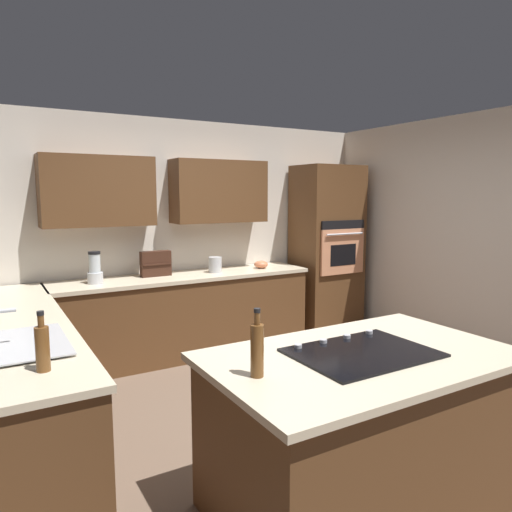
% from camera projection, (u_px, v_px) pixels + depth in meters
% --- Properties ---
extents(ground_plane, '(14.00, 14.00, 0.00)m').
position_uv_depth(ground_plane, '(279.00, 414.00, 3.84)').
color(ground_plane, brown).
extents(wall_back, '(6.00, 0.44, 2.60)m').
position_uv_depth(wall_back, '(176.00, 225.00, 5.37)').
color(wall_back, silver).
rests_on(wall_back, ground).
extents(wall_left, '(0.10, 4.00, 2.60)m').
position_uv_depth(wall_left, '(452.00, 238.00, 5.16)').
color(wall_left, silver).
rests_on(wall_left, ground).
extents(lower_cabinets_back, '(2.80, 0.60, 0.86)m').
position_uv_depth(lower_cabinets_back, '(186.00, 317.00, 5.20)').
color(lower_cabinets_back, brown).
rests_on(lower_cabinets_back, ground).
extents(countertop_back, '(2.84, 0.64, 0.04)m').
position_uv_depth(countertop_back, '(185.00, 277.00, 5.15)').
color(countertop_back, beige).
rests_on(countertop_back, lower_cabinets_back).
extents(lower_cabinets_side, '(0.60, 2.90, 0.86)m').
position_uv_depth(lower_cabinets_side, '(21.00, 385.00, 3.34)').
color(lower_cabinets_side, brown).
rests_on(lower_cabinets_side, ground).
extents(countertop_side, '(0.64, 2.94, 0.04)m').
position_uv_depth(countertop_side, '(17.00, 324.00, 3.28)').
color(countertop_side, beige).
rests_on(countertop_side, lower_cabinets_side).
extents(island_base, '(1.63, 0.98, 0.86)m').
position_uv_depth(island_base, '(360.00, 434.00, 2.67)').
color(island_base, brown).
rests_on(island_base, ground).
extents(island_top, '(1.71, 1.06, 0.04)m').
position_uv_depth(island_top, '(362.00, 357.00, 2.61)').
color(island_top, beige).
rests_on(island_top, island_base).
extents(wall_oven, '(0.80, 0.66, 2.13)m').
position_uv_depth(wall_oven, '(327.00, 249.00, 6.10)').
color(wall_oven, brown).
rests_on(wall_oven, ground).
extents(sink_unit, '(0.46, 0.70, 0.23)m').
position_uv_depth(sink_unit, '(23.00, 343.00, 2.73)').
color(sink_unit, '#515456').
rests_on(sink_unit, countertop_side).
extents(cooktop, '(0.76, 0.56, 0.03)m').
position_uv_depth(cooktop, '(362.00, 352.00, 2.61)').
color(cooktop, black).
rests_on(cooktop, island_top).
extents(blender, '(0.15, 0.15, 0.32)m').
position_uv_depth(blender, '(95.00, 270.00, 4.63)').
color(blender, silver).
rests_on(blender, countertop_back).
extents(mixing_bowl, '(0.16, 0.16, 0.09)m').
position_uv_depth(mixing_bowl, '(261.00, 264.00, 5.59)').
color(mixing_bowl, '#CC724C').
rests_on(mixing_bowl, countertop_back).
extents(spice_rack, '(0.32, 0.11, 0.27)m').
position_uv_depth(spice_rack, '(156.00, 264.00, 5.04)').
color(spice_rack, '#381E14').
rests_on(spice_rack, countertop_back).
extents(kettle, '(0.15, 0.15, 0.17)m').
position_uv_depth(kettle, '(215.00, 265.00, 5.29)').
color(kettle, '#B7BABF').
rests_on(kettle, countertop_back).
extents(dish_soap_bottle, '(0.07, 0.07, 0.31)m').
position_uv_depth(dish_soap_bottle, '(42.00, 347.00, 2.34)').
color(dish_soap_bottle, brown).
rests_on(dish_soap_bottle, countertop_side).
extents(oil_bottle, '(0.07, 0.07, 0.34)m').
position_uv_depth(oil_bottle, '(257.00, 349.00, 2.27)').
color(oil_bottle, brown).
rests_on(oil_bottle, island_top).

